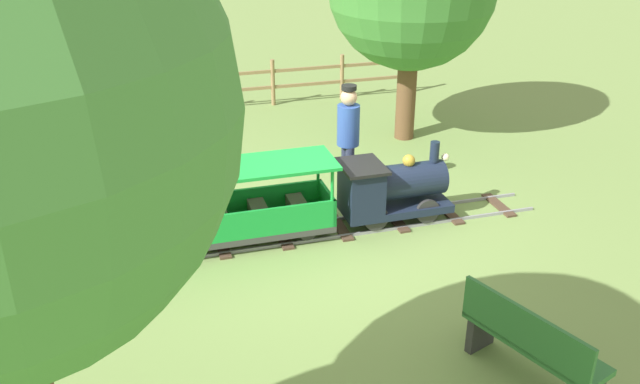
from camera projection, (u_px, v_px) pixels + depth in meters
name	position (u px, v px, depth m)	size (l,w,h in m)	color
ground_plane	(320.00, 231.00, 8.41)	(60.00, 60.00, 0.00)	#75934C
track	(311.00, 231.00, 8.37)	(0.70, 6.05, 0.04)	gray
locomotive	(390.00, 188.00, 8.44)	(0.66, 1.45, 1.00)	#192338
passenger_car	(239.00, 212.00, 7.97)	(0.76, 2.35, 0.97)	#3F3F3F
conductor_person	(348.00, 134.00, 8.87)	(0.30, 0.30, 1.62)	#282D47
park_bench	(530.00, 344.00, 5.72)	(1.36, 0.82, 0.82)	#2D6B33
fence_section	(237.00, 84.00, 12.71)	(0.08, 7.13, 0.90)	#93754C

